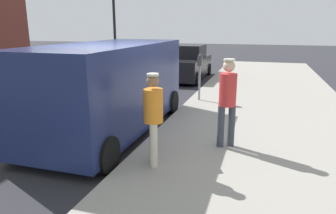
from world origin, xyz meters
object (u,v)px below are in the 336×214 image
Objects in this scene: parked_sedan_ahead at (186,64)px; pedestrian_in_orange at (153,114)px; parking_meter_near at (153,99)px; parked_van at (110,86)px; traffic_light_corner at (101,9)px; pedestrian_in_red at (227,97)px; parking_meter_far at (200,69)px.

pedestrian_in_orange is at bearing -79.34° from parked_sedan_ahead.
parked_van reaches higher than parking_meter_near.
parking_meter_near reaches higher than parked_sedan_ahead.
traffic_light_corner is at bearing 155.63° from parked_sedan_ahead.
traffic_light_corner reaches higher than pedestrian_in_red.
pedestrian_in_red is at bearing -10.40° from parked_van.
parking_meter_near is 1.87m from parked_van.
pedestrian_in_orange reaches higher than parking_meter_near.
traffic_light_corner is (-9.01, 11.57, 2.33)m from pedestrian_in_red.
parking_meter_far is 3.73m from parked_van.
pedestrian_in_red is 0.34× the size of traffic_light_corner.
traffic_light_corner is (-5.99, 2.71, 2.77)m from parked_sedan_ahead.
parking_meter_near is at bearing -156.38° from pedestrian_in_red.
parked_van is (-1.50, -3.42, -0.03)m from parking_meter_far.
traffic_light_corner reaches higher than parked_sedan_ahead.
traffic_light_corner reaches higher than parking_meter_near.
traffic_light_corner is (-6.16, 11.04, 2.36)m from parked_van.
parking_meter_near is at bearing -90.00° from parking_meter_far.
parking_meter_near is 0.29× the size of traffic_light_corner.
traffic_light_corner is at bearing 122.21° from parking_meter_near.
parked_sedan_ahead is at bearing 100.02° from parking_meter_near.
parking_meter_near is at bearing -79.98° from parked_sedan_ahead.
pedestrian_in_orange is 15.23m from traffic_light_corner.
parked_van is 8.34m from parked_sedan_ahead.
pedestrian_in_red reaches higher than parking_meter_near.
pedestrian_in_red is (1.12, 1.23, 0.10)m from pedestrian_in_orange.
parking_meter_near is 0.93× the size of pedestrian_in_orange.
parking_meter_far is 0.34× the size of parked_sedan_ahead.
parking_meter_near and parking_meter_far have the same top height.
traffic_light_corner reaches higher than parking_meter_far.
parked_van is 12.86m from traffic_light_corner.
parked_sedan_ahead is at bearing 100.66° from pedestrian_in_orange.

